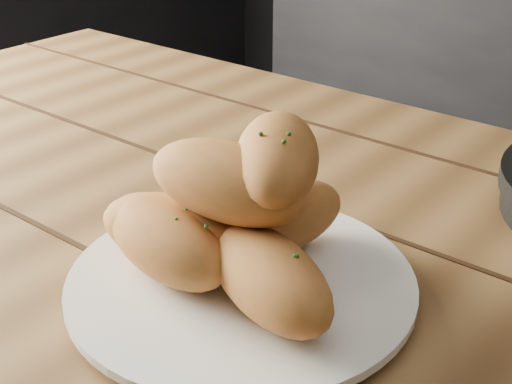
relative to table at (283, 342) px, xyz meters
The scene contains 3 objects.
table is the anchor object (origin of this frame).
plate 0.12m from the table, 88.73° to the right, with size 0.29×0.29×0.02m.
bread_rolls 0.17m from the table, 97.92° to the right, with size 0.26×0.21×0.13m.
Camera 1 is at (-0.20, -0.18, 1.10)m, focal length 50.00 mm.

